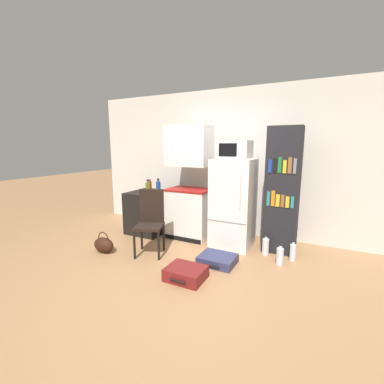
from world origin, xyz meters
name	(u,v)px	position (x,y,z in m)	size (l,w,h in m)	color
ground_plane	(181,275)	(0.00, 0.00, 0.00)	(24.00, 24.00, 0.00)	#A3754C
wall_back	(243,163)	(0.20, 2.00, 1.34)	(6.40, 0.10, 2.68)	silver
side_table	(149,212)	(-1.41, 1.23, 0.40)	(0.68, 0.73, 0.79)	black
kitchen_hutch	(189,187)	(-0.57, 1.33, 0.93)	(0.77, 0.55, 2.00)	white
refrigerator	(233,203)	(0.26, 1.29, 0.73)	(0.64, 0.65, 1.45)	white
microwave	(235,150)	(0.26, 1.29, 1.60)	(0.49, 0.43, 0.29)	silver
bookshelf	(282,191)	(1.00, 1.42, 0.97)	(0.49, 0.38, 1.95)	black
bottle_blue_soda	(158,186)	(-1.21, 1.29, 0.90)	(0.09, 0.09, 0.26)	#1E47A3
bottle_olive_oil	(148,189)	(-1.20, 0.96, 0.91)	(0.09, 0.09, 0.28)	#566619
bottle_ketchup_red	(150,185)	(-1.57, 1.52, 0.87)	(0.06, 0.06, 0.19)	#AD1914
chair	(151,217)	(-0.79, 0.45, 0.57)	(0.52, 0.52, 0.99)	black
suitcase_large_flat	(218,260)	(0.30, 0.53, 0.06)	(0.51, 0.45, 0.12)	navy
suitcase_small_flat	(186,273)	(0.10, -0.06, 0.08)	(0.47, 0.41, 0.16)	maroon
handbag	(104,245)	(-1.45, 0.09, 0.12)	(0.36, 0.20, 0.33)	#33190F
water_bottle_front	(266,246)	(0.84, 1.15, 0.14)	(0.10, 0.10, 0.32)	silver
water_bottle_middle	(280,256)	(1.09, 0.89, 0.13)	(0.10, 0.10, 0.31)	silver
water_bottle_back	(293,252)	(1.24, 1.12, 0.13)	(0.09, 0.09, 0.31)	silver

